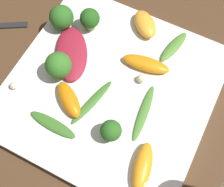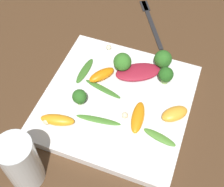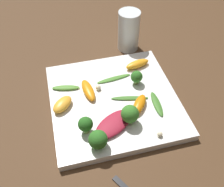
{
  "view_description": "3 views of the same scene",
  "coord_description": "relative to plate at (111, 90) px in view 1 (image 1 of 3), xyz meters",
  "views": [
    {
      "loc": [
        0.1,
        -0.18,
        0.45
      ],
      "look_at": [
        0.01,
        -0.01,
        0.03
      ],
      "focal_mm": 50.0,
      "sensor_mm": 36.0,
      "label": 1
    },
    {
      "loc": [
        0.36,
        0.12,
        0.56
      ],
      "look_at": [
        -0.0,
        -0.01,
        0.03
      ],
      "focal_mm": 50.0,
      "sensor_mm": 36.0,
      "label": 2
    },
    {
      "loc": [
        -0.42,
        0.11,
        0.49
      ],
      "look_at": [
        0.01,
        0.0,
        0.03
      ],
      "focal_mm": 42.0,
      "sensor_mm": 36.0,
      "label": 3
    }
  ],
  "objects": [
    {
      "name": "macadamia_nut_2",
      "position": [
        -0.13,
        -0.07,
        0.02
      ],
      "size": [
        0.01,
        0.01,
        0.01
      ],
      "color": "beige",
      "rests_on": "plate"
    },
    {
      "name": "ground_plane",
      "position": [
        0.0,
        0.0,
        -0.01
      ],
      "size": [
        2.4,
        2.4,
        0.0
      ],
      "primitive_type": "plane",
      "color": "#4C331E"
    },
    {
      "name": "radicchio_leaf_0",
      "position": [
        -0.08,
        0.02,
        0.02
      ],
      "size": [
        0.1,
        0.11,
        0.01
      ],
      "color": "maroon",
      "rests_on": "plate"
    },
    {
      "name": "orange_segment_3",
      "position": [
        -0.0,
        0.12,
        0.02
      ],
      "size": [
        0.06,
        0.06,
        0.02
      ],
      "color": "#FCAD33",
      "rests_on": "plate"
    },
    {
      "name": "arugula_sprig_3",
      "position": [
        0.06,
        -0.02,
        0.01
      ],
      "size": [
        0.02,
        0.09,
        0.0
      ],
      "color": "#47842D",
      "rests_on": "plate"
    },
    {
      "name": "broccoli_floret_0",
      "position": [
        -0.08,
        -0.02,
        0.04
      ],
      "size": [
        0.04,
        0.04,
        0.05
      ],
      "color": "#84AD5B",
      "rests_on": "plate"
    },
    {
      "name": "plate",
      "position": [
        0.0,
        0.0,
        0.0
      ],
      "size": [
        0.31,
        0.31,
        0.02
      ],
      "color": "white",
      "rests_on": "ground_plane"
    },
    {
      "name": "macadamia_nut_0",
      "position": [
        0.1,
        -0.11,
        0.02
      ],
      "size": [
        0.01,
        0.01,
        0.01
      ],
      "color": "beige",
      "rests_on": "plate"
    },
    {
      "name": "arugula_sprig_0",
      "position": [
        -0.01,
        -0.04,
        0.01
      ],
      "size": [
        0.03,
        0.09,
        0.0
      ],
      "color": "#3D7528",
      "rests_on": "plate"
    },
    {
      "name": "orange_segment_2",
      "position": [
        0.09,
        -0.09,
        0.02
      ],
      "size": [
        0.04,
        0.07,
        0.02
      ],
      "color": "orange",
      "rests_on": "plate"
    },
    {
      "name": "arugula_sprig_1",
      "position": [
        -0.05,
        -0.09,
        0.01
      ],
      "size": [
        0.08,
        0.02,
        0.01
      ],
      "color": "#3D7528",
      "rests_on": "plate"
    },
    {
      "name": "orange_segment_0",
      "position": [
        -0.04,
        -0.05,
        0.02
      ],
      "size": [
        0.07,
        0.06,
        0.02
      ],
      "color": "orange",
      "rests_on": "plate"
    },
    {
      "name": "macadamia_nut_1",
      "position": [
        0.04,
        0.03,
        0.02
      ],
      "size": [
        0.01,
        0.01,
        0.01
      ],
      "color": "beige",
      "rests_on": "plate"
    },
    {
      "name": "arugula_sprig_2",
      "position": [
        0.06,
        0.11,
        0.01
      ],
      "size": [
        0.03,
        0.07,
        0.01
      ],
      "color": "#518E33",
      "rests_on": "plate"
    },
    {
      "name": "broccoli_floret_2",
      "position": [
        -0.12,
        0.07,
        0.03
      ],
      "size": [
        0.04,
        0.04,
        0.04
      ],
      "color": "#84AD5B",
      "rests_on": "plate"
    },
    {
      "name": "orange_segment_1",
      "position": [
        0.03,
        0.06,
        0.02
      ],
      "size": [
        0.08,
        0.03,
        0.02
      ],
      "color": "orange",
      "rests_on": "plate"
    },
    {
      "name": "broccoli_floret_3",
      "position": [
        0.04,
        -0.07,
        0.03
      ],
      "size": [
        0.03,
        0.03,
        0.04
      ],
      "color": "#7A9E51",
      "rests_on": "plate"
    },
    {
      "name": "broccoli_floret_1",
      "position": [
        -0.08,
        0.08,
        0.03
      ],
      "size": [
        0.03,
        0.03,
        0.04
      ],
      "color": "#84AD5B",
      "rests_on": "plate"
    }
  ]
}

